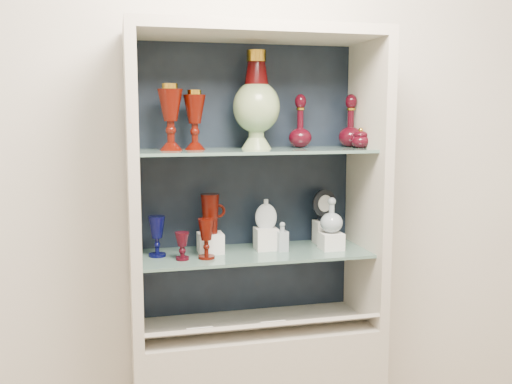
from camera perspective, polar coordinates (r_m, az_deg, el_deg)
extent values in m
cube|color=beige|center=(2.48, -1.20, 2.96)|extent=(3.50, 0.02, 2.80)
cube|color=black|center=(2.46, -1.04, 1.16)|extent=(0.98, 0.02, 1.15)
cube|color=beige|center=(2.21, -12.18, 0.25)|extent=(0.04, 0.40, 1.15)
cube|color=beige|center=(2.43, 11.07, 0.94)|extent=(0.04, 0.40, 1.15)
cube|color=beige|center=(2.28, 0.00, 15.65)|extent=(1.00, 0.40, 0.04)
cube|color=slate|center=(2.34, -0.12, -6.15)|extent=(0.92, 0.34, 0.01)
cube|color=slate|center=(2.28, -0.12, 4.15)|extent=(0.92, 0.34, 0.01)
cube|color=beige|center=(2.30, 0.66, -13.30)|extent=(0.92, 0.17, 0.09)
cube|color=white|center=(2.25, -5.75, -13.42)|extent=(0.10, 0.06, 0.03)
cube|color=white|center=(2.30, 1.52, -12.88)|extent=(0.10, 0.06, 0.03)
cube|color=silver|center=(2.33, -4.58, -5.09)|extent=(0.10, 0.10, 0.08)
cube|color=silver|center=(2.38, 0.99, -4.69)|extent=(0.09, 0.09, 0.09)
cube|color=silver|center=(2.40, 7.52, -4.88)|extent=(0.09, 0.09, 0.07)
cube|color=silver|center=(2.50, 6.77, -4.00)|extent=(0.08, 0.08, 0.10)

